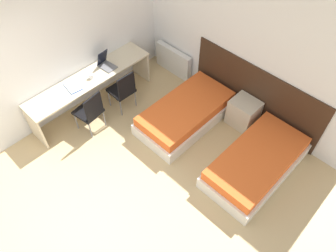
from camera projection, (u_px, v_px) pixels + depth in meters
ground_plane at (76, 221)px, 4.93m from camera, size 20.00×20.00×0.00m
wall_back at (236, 43)px, 5.57m from camera, size 5.01×0.05×2.70m
wall_left at (77, 39)px, 5.64m from camera, size 0.05×4.61×2.70m
headboard_panel at (255, 94)px, 5.88m from camera, size 2.63×0.03×1.14m
bed_near_window at (186, 113)px, 6.07m from camera, size 0.97×1.85×0.43m
bed_near_door at (256, 163)px, 5.36m from camera, size 0.97×1.85×0.43m
nightstand at (243, 113)px, 5.99m from camera, size 0.50×0.43×0.54m
radiator at (174, 61)px, 6.93m from camera, size 0.91×0.12×0.57m
desk at (90, 83)px, 6.04m from camera, size 0.56×2.50×0.73m
chair_near_laptop at (123, 89)px, 6.08m from camera, size 0.43×0.43×0.89m
chair_near_notebook at (90, 110)px, 5.74m from camera, size 0.47×0.47×0.89m
laptop at (106, 63)px, 6.08m from camera, size 0.34×0.26×0.32m
open_notebook at (73, 87)px, 5.76m from camera, size 0.37×0.27×0.02m
mug at (91, 76)px, 5.88m from camera, size 0.08×0.08×0.09m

